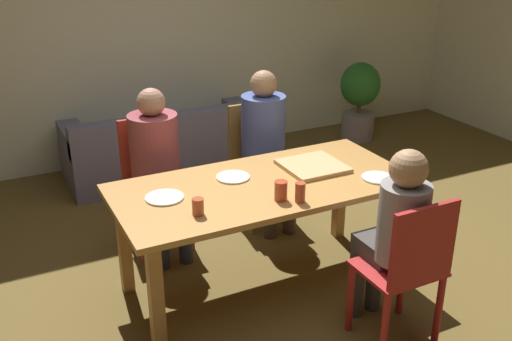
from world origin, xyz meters
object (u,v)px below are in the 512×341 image
at_px(plate_2, 233,177).
at_px(potted_plant, 359,97).
at_px(dining_table, 263,197).
at_px(drinking_glass_2, 281,191).
at_px(chair_0, 258,157).
at_px(drinking_glass_1, 198,207).
at_px(person_0, 266,137).
at_px(plate_0, 378,178).
at_px(person_2, 395,228).
at_px(plate_1, 164,197).
at_px(pizza_box_0, 313,166).
at_px(person_1, 157,159).
at_px(chair_1, 153,179).
at_px(couch, 168,149).
at_px(drinking_glass_0, 300,192).
at_px(chair_2, 408,268).

relative_size(plate_2, potted_plant, 0.25).
xyz_separation_m(dining_table, drinking_glass_2, (-0.02, -0.27, 0.16)).
bearing_deg(chair_0, drinking_glass_1, -129.89).
xyz_separation_m(person_0, plate_0, (0.27, -1.07, 0.02)).
height_order(person_2, plate_1, person_2).
bearing_deg(drinking_glass_1, pizza_box_0, 17.42).
relative_size(pizza_box_0, drinking_glass_1, 3.94).
height_order(chair_0, person_0, person_0).
height_order(person_1, plate_2, person_1).
height_order(plate_2, drinking_glass_1, drinking_glass_1).
bearing_deg(chair_1, drinking_glass_1, -93.68).
xyz_separation_m(chair_1, person_2, (0.90, -1.69, 0.19)).
relative_size(dining_table, drinking_glass_2, 15.74).
bearing_deg(couch, chair_0, -72.26).
height_order(plate_0, drinking_glass_1, drinking_glass_1).
bearing_deg(plate_1, chair_0, 38.97).
bearing_deg(plate_2, chair_0, 53.37).
bearing_deg(pizza_box_0, person_2, -88.80).
relative_size(chair_0, drinking_glass_0, 7.88).
height_order(pizza_box_0, couch, pizza_box_0).
bearing_deg(plate_1, couch, 71.61).
distance_m(dining_table, plate_0, 0.76).
height_order(pizza_box_0, drinking_glass_0, drinking_glass_0).
distance_m(dining_table, chair_2, 1.03).
distance_m(person_0, drinking_glass_0, 1.19).
distance_m(person_2, plate_1, 1.37).
bearing_deg(person_0, potted_plant, 35.67).
xyz_separation_m(couch, potted_plant, (2.28, 0.02, 0.23)).
relative_size(dining_table, person_0, 1.51).
height_order(drinking_glass_0, couch, drinking_glass_0).
xyz_separation_m(person_0, pizza_box_0, (-0.02, -0.72, 0.02)).
bearing_deg(drinking_glass_1, drinking_glass_0, -10.65).
bearing_deg(couch, person_2, -82.49).
bearing_deg(couch, plate_2, -95.48).
bearing_deg(couch, plate_1, -108.39).
distance_m(chair_2, plate_2, 1.25).
xyz_separation_m(plate_2, drinking_glass_0, (0.21, -0.50, 0.05)).
bearing_deg(plate_1, potted_plant, 35.15).
distance_m(dining_table, person_2, 0.90).
distance_m(person_1, chair_2, 1.93).
height_order(dining_table, chair_0, chair_0).
relative_size(pizza_box_0, plate_2, 1.78).
relative_size(chair_2, couch, 0.49).
distance_m(chair_1, plate_0, 1.68).
relative_size(person_0, chair_2, 1.34).
relative_size(chair_0, person_1, 0.77).
distance_m(chair_1, drinking_glass_2, 1.30).
height_order(plate_2, couch, plate_2).
bearing_deg(plate_0, person_1, 138.13).
bearing_deg(drinking_glass_0, couch, 90.54).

